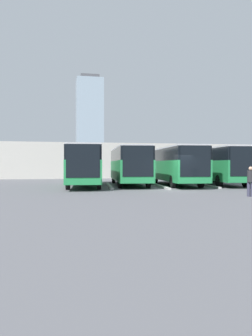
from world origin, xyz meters
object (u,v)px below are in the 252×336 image
bus_2 (129,164)px  pedestrian (251,180)px  bus_0 (217,164)px  bus_3 (84,164)px  bus_1 (176,164)px

bus_2 → pedestrian: bus_2 is taller
bus_0 → bus_3: same height
bus_0 → bus_1: same height
bus_1 → pedestrian: bus_1 is taller
bus_2 → pedestrian: size_ratio=6.46×
bus_0 → bus_1: size_ratio=1.00×
bus_2 → bus_3: bearing=18.7°
pedestrian → bus_0: bearing=-60.1°
bus_3 → pedestrian: (-8.66, 10.47, -0.93)m
bus_3 → pedestrian: 13.62m
bus_1 → bus_2: size_ratio=1.00×
bus_0 → pedestrian: bus_0 is taller
bus_0 → pedestrian: 11.28m
bus_0 → bus_2: same height
bus_2 → bus_3: size_ratio=1.00×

